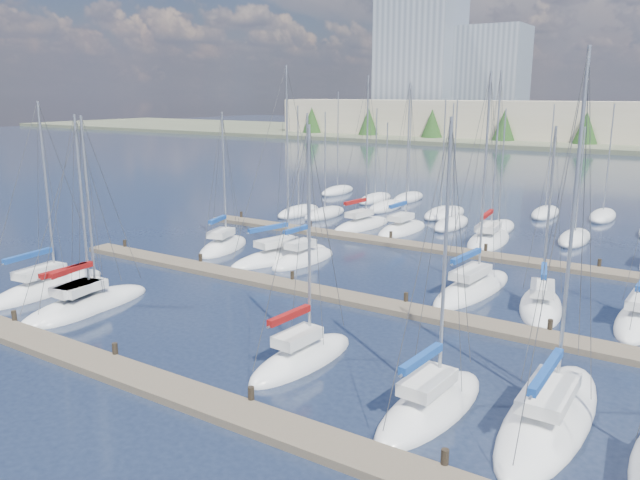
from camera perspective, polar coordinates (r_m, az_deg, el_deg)
The scene contains 20 objects.
ground at distance 77.47m, azimuth 18.90°, elevation 3.72°, with size 400.00×400.00×0.00m, color #202B41.
dock_near at distance 27.27m, azimuth -14.21°, elevation -12.85°, with size 44.00×1.93×1.10m.
dock_mid at distance 37.37m, azimuth 1.69°, elevation -5.15°, with size 44.00×1.93×1.10m.
dock_far at distance 49.41m, azimuth 10.16°, elevation -0.74°, with size 44.00×1.93×1.10m.
sailboat_e at distance 25.27m, azimuth 10.09°, elevation -14.77°, with size 2.94×7.52×11.93m.
sailboat_a at distance 42.31m, azimuth -23.70°, elevation -4.04°, with size 3.54×8.78×12.26m.
sailboat_o at distance 55.69m, azimuth 7.52°, elevation 0.99°, with size 2.96×7.33×13.64m.
sailboat_k at distance 39.77m, azimuth 13.78°, elevation -4.34°, with size 3.36×9.45×13.97m.
sailboat_h at distance 49.55m, azimuth -8.83°, elevation -0.61°, with size 4.11×6.95×11.31m.
sailboat_c at distance 38.01m, azimuth -20.78°, elevation -5.67°, with size 3.77×7.14×11.62m.
sailboat_n at distance 56.89m, azimuth 3.82°, elevation 1.34°, with size 3.31×8.08×14.20m.
sailboat_f at distance 25.77m, azimuth 20.25°, elevation -14.88°, with size 2.86×10.20×14.31m.
sailboat_i at distance 46.18m, azimuth -3.60°, elevation -1.50°, with size 4.59×9.35×14.61m.
sailboat_j at distance 45.39m, azimuth -1.54°, elevation -1.75°, with size 2.72×6.67×11.35m.
sailboat_p at distance 53.11m, azimuth 15.16°, elevation 0.02°, with size 3.66×8.80×14.43m.
sailboat_b at distance 38.13m, azimuth -20.56°, elevation -5.61°, with size 2.65×8.32×11.55m.
sailboat_d at distance 28.90m, azimuth -1.65°, elevation -10.79°, with size 2.64×6.92×11.43m.
sailboat_l at distance 37.69m, azimuth 19.53°, elevation -5.74°, with size 3.85×7.39×10.99m.
distant_boats at distance 63.43m, azimuth 11.43°, elevation 2.45°, with size 36.93×20.75×13.30m.
shoreline at distance 167.15m, azimuth 22.48°, elevation 10.80°, with size 400.00×60.00×38.00m.
Camera 1 is at (18.37, -14.29, 12.01)m, focal length 35.00 mm.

